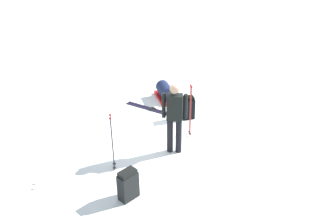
% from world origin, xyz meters
% --- Properties ---
extents(ground_plane, '(80.00, 80.00, 0.00)m').
position_xyz_m(ground_plane, '(0.00, 0.00, 0.00)').
color(ground_plane, white).
extents(skier_standing, '(0.23, 0.57, 1.70)m').
position_xyz_m(skier_standing, '(0.69, 0.24, 0.95)').
color(skier_standing, black).
rests_on(skier_standing, ground_plane).
extents(ski_pair_near, '(0.87, 1.69, 0.05)m').
position_xyz_m(ski_pair_near, '(-1.33, -0.64, 0.01)').
color(ski_pair_near, black).
rests_on(ski_pair_near, ground_plane).
extents(backpack_large_dark, '(0.43, 0.40, 0.63)m').
position_xyz_m(backpack_large_dark, '(2.40, -0.43, 0.31)').
color(backpack_large_dark, black).
rests_on(backpack_large_dark, ground_plane).
extents(backpack_bright, '(0.37, 0.41, 0.64)m').
position_xyz_m(backpack_bright, '(-0.99, 0.41, 0.31)').
color(backpack_bright, black).
rests_on(backpack_bright, ground_plane).
extents(ski_poles_planted_near, '(0.21, 0.11, 1.29)m').
position_xyz_m(ski_poles_planted_near, '(1.52, -0.97, 0.72)').
color(ski_poles_planted_near, black).
rests_on(ski_poles_planted_near, ground_plane).
extents(ski_poles_planted_far, '(0.17, 0.10, 1.36)m').
position_xyz_m(ski_poles_planted_far, '(-0.10, 0.54, 0.75)').
color(ski_poles_planted_far, maroon).
rests_on(ski_poles_planted_far, ground_plane).
extents(gear_sled, '(1.12, 0.82, 0.49)m').
position_xyz_m(gear_sled, '(-2.11, -0.38, 0.22)').
color(gear_sled, red).
rests_on(gear_sled, ground_plane).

